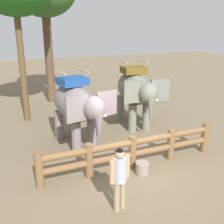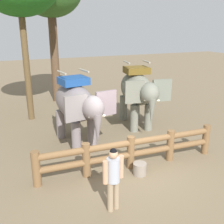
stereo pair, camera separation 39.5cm
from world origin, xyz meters
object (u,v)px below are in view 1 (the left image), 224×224
(elephant_center, at_px, (135,91))
(feed_bucket, at_px, (142,168))
(tourist_woman_in_black, at_px, (120,175))
(log_fence, at_px, (133,150))
(elephant_near_left, at_px, (76,105))

(elephant_center, xyz_separation_m, feed_bucket, (-1.84, -3.65, -1.41))
(elephant_center, relative_size, tourist_woman_in_black, 2.06)
(log_fence, relative_size, feed_bucket, 14.61)
(log_fence, height_order, feed_bucket, log_fence)
(elephant_near_left, bearing_deg, log_fence, -66.39)
(tourist_woman_in_black, distance_m, feed_bucket, 1.95)
(log_fence, bearing_deg, tourist_woman_in_black, -128.25)
(feed_bucket, bearing_deg, log_fence, 98.40)
(log_fence, height_order, elephant_near_left, elephant_near_left)
(log_fence, distance_m, feed_bucket, 0.64)
(log_fence, bearing_deg, elephant_center, 58.93)
(feed_bucket, bearing_deg, elephant_center, 63.23)
(elephant_near_left, relative_size, tourist_woman_in_black, 2.00)
(tourist_woman_in_black, bearing_deg, feed_bucket, 40.52)
(elephant_center, bearing_deg, tourist_woman_in_black, -123.66)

